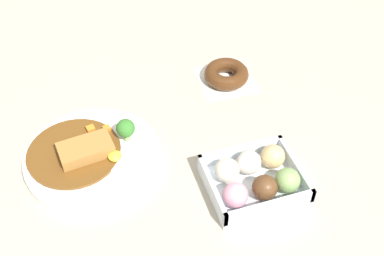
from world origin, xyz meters
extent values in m
plane|color=#B2A893|center=(0.00, 0.00, 0.00)|extent=(1.60, 1.60, 0.00)
cylinder|color=white|center=(0.12, -0.03, 0.01)|extent=(0.27, 0.27, 0.02)
cylinder|color=brown|center=(0.15, -0.04, 0.02)|extent=(0.18, 0.18, 0.01)
cube|color=#A87538|center=(0.13, -0.03, 0.04)|extent=(0.11, 0.07, 0.02)
cylinder|color=white|center=(0.08, 0.00, 0.02)|extent=(0.06, 0.06, 0.00)
ellipsoid|color=yellow|center=(0.08, 0.00, 0.03)|extent=(0.03, 0.03, 0.01)
cylinder|color=#8CB766|center=(0.05, -0.05, 0.03)|extent=(0.01, 0.01, 0.02)
sphere|color=#387A2D|center=(0.05, -0.05, 0.05)|extent=(0.04, 0.04, 0.04)
cube|color=orange|center=(0.11, -0.09, 0.03)|extent=(0.02, 0.02, 0.02)
cube|color=orange|center=(0.08, -0.08, 0.02)|extent=(0.02, 0.02, 0.01)
cube|color=silver|center=(-0.16, 0.13, 0.01)|extent=(0.18, 0.15, 0.01)
cube|color=silver|center=(-0.24, 0.13, 0.03)|extent=(0.01, 0.15, 0.03)
cube|color=silver|center=(-0.07, 0.13, 0.03)|extent=(0.01, 0.15, 0.03)
cube|color=silver|center=(-0.16, 0.06, 0.03)|extent=(0.18, 0.01, 0.03)
cube|color=silver|center=(-0.16, 0.20, 0.03)|extent=(0.18, 0.01, 0.03)
sphere|color=#DBB77A|center=(-0.21, 0.10, 0.04)|extent=(0.05, 0.05, 0.05)
sphere|color=silver|center=(-0.16, 0.10, 0.04)|extent=(0.05, 0.05, 0.05)
sphere|color=#EFE5C6|center=(-0.11, 0.10, 0.04)|extent=(0.05, 0.05, 0.05)
sphere|color=#84A860|center=(-0.21, 0.16, 0.04)|extent=(0.05, 0.05, 0.05)
sphere|color=brown|center=(-0.16, 0.16, 0.04)|extent=(0.05, 0.05, 0.05)
sphere|color=pink|center=(-0.11, 0.16, 0.04)|extent=(0.05, 0.05, 0.05)
cube|color=white|center=(-0.22, -0.18, 0.00)|extent=(0.13, 0.13, 0.00)
torus|color=#4C2B14|center=(-0.22, -0.18, 0.02)|extent=(0.11, 0.11, 0.03)
camera|label=1|loc=(0.13, 0.63, 0.73)|focal=45.10mm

